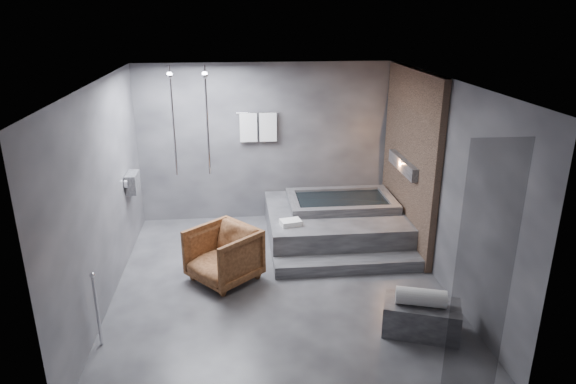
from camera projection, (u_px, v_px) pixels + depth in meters
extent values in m
plane|color=#2C2C2F|center=(279.00, 283.00, 7.23)|extent=(5.00, 5.00, 0.00)
cube|color=#4A4A4D|center=(278.00, 82.00, 6.28)|extent=(4.50, 5.00, 0.04)
cube|color=#37363B|center=(267.00, 143.00, 9.10)|extent=(4.50, 0.04, 2.80)
cube|color=#37363B|center=(303.00, 285.00, 4.41)|extent=(4.50, 0.04, 2.80)
cube|color=#37363B|center=(103.00, 195.00, 6.54)|extent=(0.04, 5.00, 2.80)
cube|color=#37363B|center=(443.00, 184.00, 6.97)|extent=(0.04, 5.00, 2.80)
cube|color=#906D54|center=(409.00, 159.00, 8.13)|extent=(0.10, 2.40, 2.78)
cube|color=#FF9938|center=(404.00, 165.00, 8.16)|extent=(0.14, 1.20, 0.20)
cube|color=gray|center=(133.00, 182.00, 7.96)|extent=(0.16, 0.42, 0.30)
imported|color=beige|center=(132.00, 187.00, 7.88)|extent=(0.08, 0.08, 0.21)
imported|color=beige|center=(135.00, 185.00, 8.08)|extent=(0.07, 0.07, 0.15)
cylinder|color=silver|center=(207.00, 121.00, 8.41)|extent=(0.04, 0.04, 1.80)
cylinder|color=silver|center=(173.00, 122.00, 8.36)|extent=(0.04, 0.04, 1.80)
cylinder|color=silver|center=(258.00, 113.00, 8.84)|extent=(0.75, 0.02, 0.02)
cube|color=white|center=(248.00, 128.00, 8.89)|extent=(0.30, 0.06, 0.50)
cube|color=white|center=(268.00, 127.00, 8.92)|extent=(0.30, 0.06, 0.50)
cylinder|color=silver|center=(97.00, 311.00, 5.75)|extent=(0.04, 0.04, 0.90)
cube|color=black|center=(483.00, 278.00, 4.63)|extent=(0.55, 0.01, 2.60)
cube|color=#313134|center=(334.00, 223.00, 8.60)|extent=(2.20, 2.00, 0.50)
cube|color=#313134|center=(349.00, 265.00, 7.55)|extent=(2.20, 0.36, 0.18)
cube|color=#2D2D2F|center=(421.00, 318.00, 6.06)|extent=(0.99, 0.75, 0.39)
imported|color=#422210|center=(223.00, 255.00, 7.19)|extent=(1.19, 1.19, 0.78)
cylinder|color=silver|center=(421.00, 297.00, 5.93)|extent=(0.61, 0.37, 0.21)
cube|color=white|center=(291.00, 223.00, 7.89)|extent=(0.35, 0.28, 0.08)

